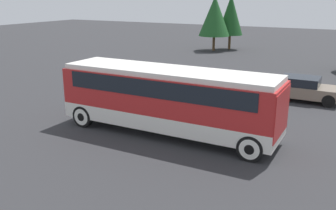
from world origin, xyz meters
TOP-DOWN VIEW (x-y plane):
  - ground_plane at (0.00, 0.00)m, footprint 120.00×120.00m
  - tour_bus at (0.10, 0.00)m, footprint 9.77×2.57m
  - parked_car_near at (4.26, 8.56)m, footprint 4.08×1.97m
  - parked_car_mid at (-3.33, 7.87)m, footprint 4.30×1.86m
  - tree_left at (-6.72, 27.06)m, footprint 2.80×2.80m
  - tree_right at (-7.90, 25.22)m, footprint 3.40×3.40m

SIDE VIEW (x-z plane):
  - ground_plane at x=0.00m, z-range 0.00..0.00m
  - parked_car_mid at x=-3.33m, z-range 0.00..1.33m
  - parked_car_near at x=4.26m, z-range 0.01..1.40m
  - tour_bus at x=0.10m, z-range 0.30..3.21m
  - tree_right at x=-7.90m, z-range 0.81..6.73m
  - tree_left at x=-6.72m, z-range 0.80..6.85m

